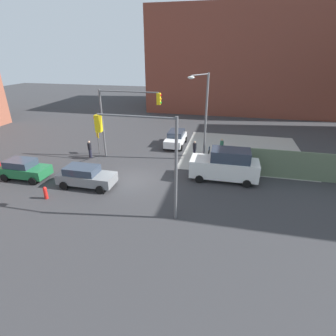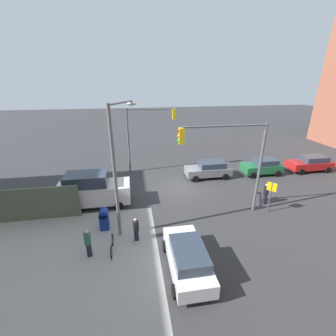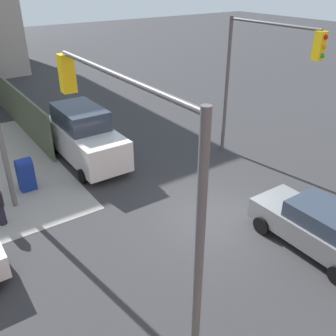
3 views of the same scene
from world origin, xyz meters
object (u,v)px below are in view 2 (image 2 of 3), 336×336
traffic_signal_se_corner (147,128)px  mailbox_blue (104,218)px  sedan_gray (209,169)px  traffic_signal_nw_corner (230,152)px  fire_hydrant (218,163)px  bicycle_leaning_on_fence (112,246)px  pedestrian_crossing (266,193)px  coupe_white (187,257)px  pedestrian_waiting (136,229)px  hatchback_green (262,166)px  coupe_red (310,163)px  van_white_delivery (92,190)px  street_lamp_corner (117,163)px  pedestrian_walking_north (88,243)px

traffic_signal_se_corner → mailbox_blue: size_ratio=4.55×
traffic_signal_se_corner → sedan_gray: bearing=154.8°
traffic_signal_se_corner → traffic_signal_nw_corner: bearing=118.2°
fire_hydrant → bicycle_leaning_on_fence: (10.60, 11.40, -0.14)m
mailbox_blue → pedestrian_crossing: bearing=-174.3°
coupe_white → pedestrian_waiting: (2.47, -2.74, -0.04)m
bicycle_leaning_on_fence → coupe_white: bearing=152.1°
traffic_signal_se_corner → coupe_white: (-0.89, 13.74, -3.76)m
traffic_signal_se_corner → hatchback_green: 12.31m
coupe_red → traffic_signal_nw_corner: bearing=27.2°
hatchback_green → traffic_signal_se_corner: bearing=-13.9°
fire_hydrant → van_white_delivery: 13.72m
van_white_delivery → pedestrian_waiting: van_white_delivery is taller
fire_hydrant → sedan_gray: (1.86, 2.42, 0.36)m
hatchback_green → street_lamp_corner: bearing=27.5°
coupe_white → bicycle_leaning_on_fence: size_ratio=2.47×
traffic_signal_nw_corner → pedestrian_crossing: 5.25m
street_lamp_corner → pedestrian_crossing: (-10.82, -1.68, -3.81)m
hatchback_green → bicycle_leaning_on_fence: hatchback_green is taller
pedestrian_waiting → coupe_red: bearing=68.6°
traffic_signal_nw_corner → traffic_signal_se_corner: (4.83, -9.00, -0.06)m
pedestrian_waiting → pedestrian_walking_north: size_ratio=0.91×
coupe_white → hatchback_green: size_ratio=1.12×
street_lamp_corner → sedan_gray: size_ratio=1.82×
traffic_signal_se_corner → hatchback_green: bearing=166.1°
coupe_red → coupe_white: 19.39m
street_lamp_corner → pedestrian_crossing: 11.59m
hatchback_green → pedestrian_walking_north: (15.56, 9.08, 0.05)m
pedestrian_crossing → pedestrian_waiting: (10.00, 2.70, -0.10)m
hatchback_green → mailbox_blue: bearing=24.1°
fire_hydrant → pedestrian_walking_north: bearing=44.5°
traffic_signal_se_corner → pedestrian_crossing: (-8.42, 8.30, -3.71)m
mailbox_blue → hatchback_green: size_ratio=0.37×
sedan_gray → traffic_signal_se_corner: bearing=-25.2°
traffic_signal_se_corner → bicycle_leaning_on_fence: size_ratio=3.71×
van_white_delivery → pedestrian_waiting: bearing=123.6°
traffic_signal_nw_corner → van_white_delivery: traffic_signal_nw_corner is taller
traffic_signal_se_corner → coupe_white: bearing=93.7°
hatchback_green → bicycle_leaning_on_fence: bearing=31.7°
traffic_signal_nw_corner → traffic_signal_se_corner: size_ratio=1.00×
sedan_gray → hatchback_green: size_ratio=1.13×
pedestrian_crossing → bicycle_leaning_on_fence: 11.91m
fire_hydrant → coupe_white: (6.73, 13.44, 0.36)m
pedestrian_crossing → traffic_signal_nw_corner: bearing=-22.6°
mailbox_blue → fire_hydrant: mailbox_blue is taller
hatchback_green → pedestrian_waiting: 15.32m
mailbox_blue → pedestrian_crossing: (-12.00, -1.20, 0.13)m
coupe_white → pedestrian_crossing: pedestrian_crossing is taller
coupe_red → street_lamp_corner: bearing=20.5°
street_lamp_corner → bicycle_leaning_on_fence: (0.58, 1.72, -4.35)m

